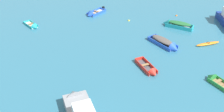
% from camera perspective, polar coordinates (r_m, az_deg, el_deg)
% --- Properties ---
extents(rowboat_turquoise_far_left, '(4.33, 3.29, 1.24)m').
position_cam_1_polar(rowboat_turquoise_far_left, '(36.97, 14.22, 7.09)').
color(rowboat_turquoise_far_left, gray).
rests_on(rowboat_turquoise_far_left, ground_plane).
extents(rowboat_blue_cluster_outer, '(3.59, 4.51, 1.31)m').
position_cam_1_polar(rowboat_blue_cluster_outer, '(31.42, 12.41, 2.72)').
color(rowboat_blue_cluster_outer, '#4C4C51').
rests_on(rowboat_blue_cluster_outer, ground_plane).
extents(kayak_orange_far_back, '(3.37, 1.40, 0.32)m').
position_cam_1_polar(kayak_orange_far_back, '(33.40, 21.09, 2.65)').
color(kayak_orange_far_back, orange).
rests_on(kayak_orange_far_back, ground_plane).
extents(rowboat_green_midfield_left, '(2.68, 3.69, 1.05)m').
position_cam_1_polar(rowboat_green_midfield_left, '(26.71, 22.89, -5.37)').
color(rowboat_green_midfield_left, '#99754C').
rests_on(rowboat_green_midfield_left, ground_plane).
extents(rowboat_red_outer_left, '(2.24, 3.68, 0.99)m').
position_cam_1_polar(rowboat_red_outer_left, '(26.44, 8.70, -3.28)').
color(rowboat_red_outer_left, '#4C4C51').
rests_on(rowboat_red_outer_left, ground_plane).
extents(rowboat_turquoise_distant_center, '(2.79, 3.13, 0.98)m').
position_cam_1_polar(rowboat_turquoise_distant_center, '(37.48, -17.51, 6.48)').
color(rowboat_turquoise_distant_center, beige).
rests_on(rowboat_turquoise_distant_center, ground_plane).
extents(rowboat_blue_back_row_right, '(3.35, 3.63, 1.22)m').
position_cam_1_polar(rowboat_blue_back_row_right, '(40.09, -4.44, 9.59)').
color(rowboat_blue_back_row_right, beige).
rests_on(rowboat_blue_back_row_right, ground_plane).
extents(mooring_buoy_between_boats_right, '(0.32, 0.32, 0.32)m').
position_cam_1_polar(mooring_buoy_between_boats_right, '(41.04, 14.51, 8.91)').
color(mooring_buoy_between_boats_right, orange).
rests_on(mooring_buoy_between_boats_right, ground_plane).
extents(mooring_buoy_outer_edge, '(0.32, 0.32, 0.32)m').
position_cam_1_polar(mooring_buoy_outer_edge, '(38.07, 3.86, 8.07)').
color(mooring_buoy_outer_edge, yellow).
rests_on(mooring_buoy_outer_edge, ground_plane).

